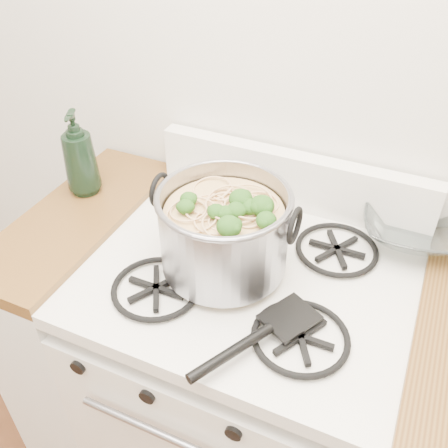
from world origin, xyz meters
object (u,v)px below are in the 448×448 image
gas_range (245,386)px  spatula (290,315)px  stock_pot (224,231)px  glass_bowl (412,233)px  bottle (79,153)px

gas_range → spatula: spatula is taller
stock_pot → glass_bowl: (0.39, 0.28, -0.08)m
gas_range → glass_bowl: glass_bowl is taller
gas_range → stock_pot: size_ratio=2.79×
bottle → spatula: bearing=-41.5°
spatula → glass_bowl: size_ratio=3.09×
stock_pot → spatula: (0.20, -0.10, -0.08)m
glass_bowl → bottle: bottle is taller
gas_range → bottle: bottle is taller
gas_range → bottle: bearing=169.4°
glass_bowl → bottle: size_ratio=0.41×
stock_pot → spatula: stock_pot is taller
stock_pot → glass_bowl: size_ratio=3.30×
stock_pot → bottle: (-0.48, 0.12, 0.02)m
spatula → stock_pot: bearing=-179.1°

